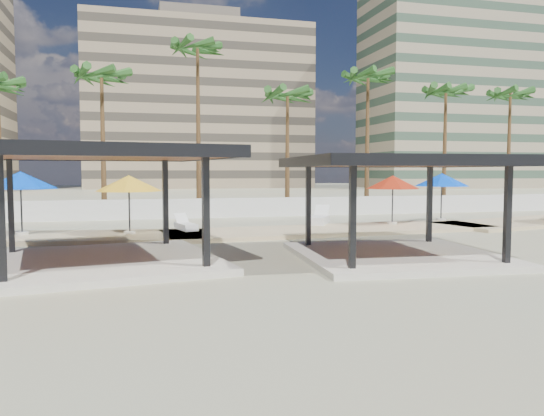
{
  "coord_description": "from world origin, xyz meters",
  "views": [
    {
      "loc": [
        -7.17,
        -16.49,
        2.89
      ],
      "look_at": [
        -1.82,
        4.08,
        1.4
      ],
      "focal_mm": 35.0,
      "sensor_mm": 36.0,
      "label": 1
    }
  ],
  "objects_px": {
    "pavilion_central": "(397,198)",
    "lounger_b": "(320,219)",
    "pavilion_west": "(100,195)",
    "umbrella_c": "(393,182)",
    "lounger_a": "(186,226)"
  },
  "relations": [
    {
      "from": "pavilion_central",
      "to": "lounger_b",
      "type": "xyz_separation_m",
      "value": [
        0.89,
        9.99,
        -1.6
      ]
    },
    {
      "from": "pavilion_central",
      "to": "pavilion_west",
      "type": "height_order",
      "value": "pavilion_west"
    },
    {
      "from": "umbrella_c",
      "to": "lounger_b",
      "type": "relative_size",
      "value": 1.3
    },
    {
      "from": "umbrella_c",
      "to": "lounger_b",
      "type": "height_order",
      "value": "umbrella_c"
    },
    {
      "from": "pavilion_central",
      "to": "lounger_b",
      "type": "height_order",
      "value": "pavilion_central"
    },
    {
      "from": "umbrella_c",
      "to": "lounger_b",
      "type": "distance_m",
      "value": 4.17
    },
    {
      "from": "pavilion_west",
      "to": "lounger_b",
      "type": "bearing_deg",
      "value": 31.45
    },
    {
      "from": "lounger_b",
      "to": "lounger_a",
      "type": "bearing_deg",
      "value": 127.63
    },
    {
      "from": "pavilion_west",
      "to": "lounger_b",
      "type": "xyz_separation_m",
      "value": [
        10.25,
        8.83,
        -1.75
      ]
    },
    {
      "from": "umbrella_c",
      "to": "lounger_a",
      "type": "relative_size",
      "value": 1.63
    },
    {
      "from": "pavilion_central",
      "to": "lounger_a",
      "type": "height_order",
      "value": "pavilion_central"
    },
    {
      "from": "lounger_a",
      "to": "lounger_b",
      "type": "height_order",
      "value": "lounger_b"
    },
    {
      "from": "pavilion_central",
      "to": "lounger_b",
      "type": "relative_size",
      "value": 2.85
    },
    {
      "from": "lounger_b",
      "to": "pavilion_central",
      "type": "bearing_deg",
      "value": -156.73
    },
    {
      "from": "lounger_a",
      "to": "lounger_b",
      "type": "relative_size",
      "value": 0.8
    }
  ]
}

